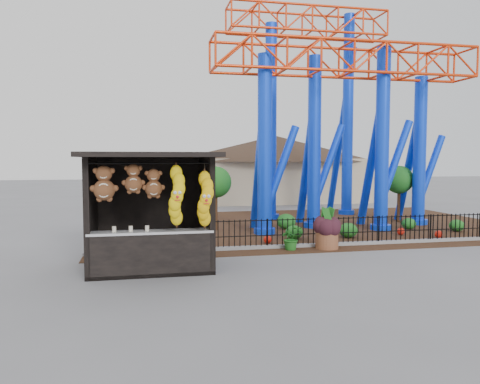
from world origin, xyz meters
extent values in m
plane|color=slate|center=(0.00, 0.00, 0.00)|extent=(120.00, 120.00, 0.00)
cube|color=#331E11|center=(4.00, 8.00, 0.01)|extent=(18.00, 12.00, 0.02)
cube|color=gray|center=(4.00, 3.00, 0.06)|extent=(18.00, 0.18, 0.12)
cube|color=black|center=(-3.00, 1.20, 0.05)|extent=(3.20, 2.60, 0.10)
cube|color=black|center=(-3.00, 2.44, 1.50)|extent=(3.20, 0.12, 3.00)
cube|color=black|center=(-4.54, 1.20, 1.50)|extent=(0.12, 2.60, 3.00)
cube|color=black|center=(-1.46, 1.20, 1.50)|extent=(0.12, 2.60, 3.00)
cube|color=black|center=(-3.00, 0.95, 3.06)|extent=(3.50, 3.40, 0.12)
cube|color=black|center=(-4.53, -0.03, 1.50)|extent=(0.14, 0.14, 3.00)
cube|color=black|center=(-1.47, -0.03, 1.50)|extent=(0.14, 0.14, 3.00)
cube|color=black|center=(-3.00, 0.15, 0.55)|extent=(3.00, 0.50, 1.10)
cube|color=silver|center=(-3.00, 0.15, 1.12)|extent=(3.10, 0.55, 0.06)
cylinder|color=black|center=(-3.00, -0.25, 2.85)|extent=(2.90, 0.04, 0.04)
cylinder|color=#0E3DF1|center=(1.50, 6.00, 3.50)|extent=(0.56, 0.56, 7.00)
cylinder|color=#0E3DF1|center=(1.50, 6.00, 0.12)|extent=(0.84, 0.84, 0.24)
cylinder|color=#0E3DF1|center=(4.00, 7.20, 3.65)|extent=(0.56, 0.56, 7.30)
cylinder|color=#0E3DF1|center=(4.00, 7.20, 0.12)|extent=(0.84, 0.84, 0.24)
cylinder|color=#0E3DF1|center=(6.50, 6.00, 3.75)|extent=(0.56, 0.56, 7.50)
cylinder|color=#0E3DF1|center=(6.50, 6.00, 0.12)|extent=(0.84, 0.84, 0.24)
cylinder|color=#0E3DF1|center=(9.00, 7.20, 3.30)|extent=(0.56, 0.56, 6.60)
cylinder|color=#0E3DF1|center=(9.00, 7.20, 0.12)|extent=(0.84, 0.84, 0.24)
cylinder|color=#0E3DF1|center=(3.00, 10.50, 4.75)|extent=(0.56, 0.56, 9.50)
cylinder|color=#0E3DF1|center=(3.00, 10.50, 0.12)|extent=(0.84, 0.84, 0.24)
cylinder|color=#0E3DF1|center=(7.50, 11.50, 5.25)|extent=(0.56, 0.56, 10.50)
cylinder|color=#0E3DF1|center=(7.50, 11.50, 0.12)|extent=(0.84, 0.84, 0.24)
cylinder|color=#0E3DF1|center=(1.50, 6.90, 2.62)|extent=(0.36, 2.21, 5.85)
cylinder|color=#0E3DF1|center=(2.20, 6.30, 2.45)|extent=(1.62, 0.32, 3.73)
cylinder|color=#0E3DF1|center=(4.00, 8.10, 2.74)|extent=(0.36, 2.29, 6.10)
cylinder|color=#0E3DF1|center=(4.70, 7.50, 2.55)|extent=(1.67, 0.32, 3.88)
cylinder|color=#0E3DF1|center=(6.50, 6.90, 2.81)|extent=(0.36, 2.34, 6.26)
cylinder|color=#0E3DF1|center=(7.20, 6.30, 2.62)|extent=(1.71, 0.32, 3.99)
cylinder|color=#0E3DF1|center=(9.00, 8.10, 2.47)|extent=(0.36, 2.10, 5.53)
cylinder|color=#0E3DF1|center=(9.70, 7.50, 2.31)|extent=(1.54, 0.32, 3.52)
cylinder|color=brown|center=(2.73, 2.60, 0.32)|extent=(0.99, 0.99, 0.64)
ellipsoid|color=black|center=(2.73, 2.60, 0.96)|extent=(0.70, 0.70, 0.64)
imported|color=#215C1B|center=(1.52, 2.65, 0.39)|extent=(0.75, 0.66, 0.79)
ellipsoid|color=#1C5F1C|center=(2.24, 4.53, 0.27)|extent=(0.64, 0.64, 0.51)
ellipsoid|color=#1C5F1C|center=(4.34, 4.45, 0.29)|extent=(0.69, 0.69, 0.55)
ellipsoid|color=#1C5F1C|center=(7.73, 5.88, 0.25)|extent=(0.59, 0.59, 0.47)
ellipsoid|color=#1C5F1C|center=(2.71, 7.01, 0.34)|extent=(0.80, 0.80, 0.64)
ellipsoid|color=#1C5F1C|center=(9.31, 4.94, 0.26)|extent=(0.60, 0.60, 0.48)
sphere|color=red|center=(1.04, 3.85, 0.16)|extent=(0.28, 0.28, 0.28)
sphere|color=red|center=(4.44, 4.59, 0.16)|extent=(0.28, 0.28, 0.28)
sphere|color=red|center=(6.58, 4.57, 0.16)|extent=(0.28, 0.28, 0.28)
sphere|color=red|center=(7.59, 3.66, 0.16)|extent=(0.28, 0.28, 0.28)
cube|color=#BFAD8C|center=(6.00, 20.00, 1.50)|extent=(12.00, 6.00, 3.00)
cone|color=#332319|center=(6.00, 20.00, 3.90)|extent=(15.00, 15.00, 1.80)
camera|label=1|loc=(-3.21, -11.71, 2.94)|focal=35.00mm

